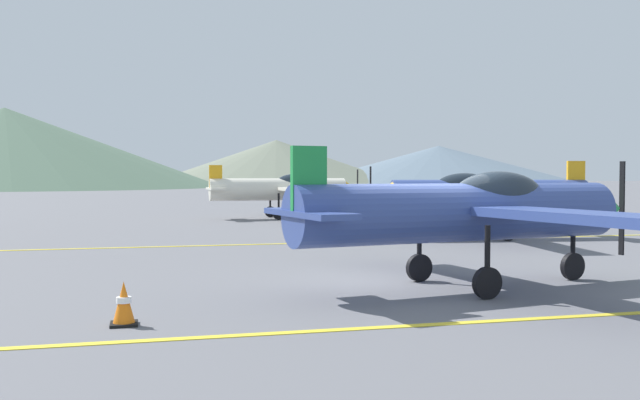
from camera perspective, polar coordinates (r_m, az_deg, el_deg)
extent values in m
plane|color=slate|center=(13.02, 7.73, -6.84)|extent=(400.00, 400.00, 0.00)
cube|color=yellow|center=(10.06, 14.93, -9.49)|extent=(80.00, 0.16, 0.01)
cube|color=yellow|center=(20.58, -0.62, -3.54)|extent=(80.00, 0.16, 0.01)
cylinder|color=#33478C|center=(12.48, 11.36, -1.00)|extent=(6.41, 2.09, 1.02)
cone|color=#1E8C3F|center=(14.77, 22.48, -0.65)|extent=(0.79, 0.97, 0.87)
cube|color=black|center=(15.05, 23.45, -0.62)|extent=(0.06, 0.12, 1.86)
ellipsoid|color=#1E2833|center=(12.97, 14.39, 0.44)|extent=(1.98, 1.14, 0.84)
cube|color=#33478C|center=(12.70, 12.74, -0.75)|extent=(2.40, 8.25, 0.15)
cube|color=#33478C|center=(11.06, -0.92, -1.11)|extent=(1.05, 2.50, 0.09)
cube|color=#1E8C3F|center=(11.04, -0.92, 1.55)|extent=(0.60, 0.21, 1.12)
cylinder|color=black|center=(14.19, 19.98, -3.24)|extent=(0.09, 0.09, 0.94)
cylinder|color=black|center=(14.24, 19.95, -5.12)|extent=(0.53, 0.20, 0.52)
cylinder|color=black|center=(11.60, 13.53, -4.33)|extent=(0.09, 0.09, 0.94)
cylinder|color=black|center=(11.66, 13.51, -6.62)|extent=(0.53, 0.20, 0.52)
cylinder|color=black|center=(13.27, 8.12, -3.50)|extent=(0.09, 0.09, 0.94)
cylinder|color=black|center=(13.32, 8.11, -5.50)|extent=(0.53, 0.20, 0.52)
cylinder|color=#33478C|center=(22.82, 13.71, 0.34)|extent=(6.41, 1.80, 1.02)
cone|color=#F2A519|center=(21.82, 5.11, 0.31)|extent=(0.75, 0.94, 0.87)
cube|color=black|center=(21.75, 4.15, 0.31)|extent=(0.05, 0.12, 1.86)
ellipsoid|color=#1E2833|center=(22.53, 11.72, 1.11)|extent=(1.95, 1.06, 0.84)
cube|color=#33478C|center=(22.69, 12.83, 0.45)|extent=(2.03, 8.26, 0.15)
cube|color=#33478C|center=(23.99, 20.17, 0.46)|extent=(0.95, 2.48, 0.09)
cube|color=#F2A519|center=(23.99, 20.18, 1.68)|extent=(0.60, 0.18, 1.12)
cylinder|color=black|center=(22.05, 7.35, -1.30)|extent=(0.09, 0.09, 0.94)
cylinder|color=black|center=(22.09, 7.34, -2.51)|extent=(0.53, 0.18, 0.52)
cylinder|color=black|center=(23.87, 13.24, -1.08)|extent=(0.09, 0.09, 0.94)
cylinder|color=black|center=(23.90, 13.23, -2.20)|extent=(0.53, 0.18, 0.52)
cylinder|color=black|center=(21.96, 15.10, -1.36)|extent=(0.09, 0.09, 0.94)
cylinder|color=black|center=(21.99, 15.09, -2.58)|extent=(0.53, 0.18, 0.52)
cylinder|color=silver|center=(32.36, -3.44, 0.87)|extent=(6.34, 1.09, 1.02)
cone|color=#F2A519|center=(33.23, 2.48, 0.91)|extent=(0.66, 0.88, 0.87)
cube|color=black|center=(33.34, 3.09, 0.91)|extent=(0.04, 0.11, 1.86)
ellipsoid|color=#1E2833|center=(32.53, -1.99, 1.42)|extent=(1.87, 0.86, 0.84)
cube|color=silver|center=(32.44, -2.79, 0.96)|extent=(1.11, 8.20, 0.15)
cube|color=silver|center=(31.92, -8.52, 0.92)|extent=(0.68, 2.43, 0.09)
cube|color=#F2A519|center=(31.92, -8.53, 1.84)|extent=(0.59, 0.12, 1.12)
cylinder|color=black|center=(32.99, 1.01, -0.18)|extent=(0.09, 0.09, 0.94)
cylinder|color=black|center=(33.02, 1.01, -0.99)|extent=(0.52, 0.12, 0.52)
cylinder|color=black|center=(31.34, -3.40, -0.30)|extent=(0.09, 0.09, 0.94)
cylinder|color=black|center=(31.37, -3.40, -1.15)|extent=(0.52, 0.12, 0.52)
cylinder|color=black|center=(33.35, -4.09, -0.16)|extent=(0.09, 0.09, 0.94)
cylinder|color=black|center=(33.37, -4.09, -0.96)|extent=(0.52, 0.12, 0.52)
cube|color=black|center=(9.79, -15.73, -9.72)|extent=(0.36, 0.36, 0.04)
cone|color=orange|center=(9.74, -15.75, -8.02)|extent=(0.29, 0.29, 0.55)
cylinder|color=white|center=(9.73, -15.75, -7.86)|extent=(0.20, 0.20, 0.08)
cone|color=#4C6651|center=(128.26, -24.35, 3.93)|extent=(72.44, 72.44, 13.33)
cone|color=slate|center=(174.40, -3.59, 3.15)|extent=(63.11, 63.11, 10.81)
cone|color=slate|center=(182.66, 9.66, 2.88)|extent=(70.86, 70.86, 9.61)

